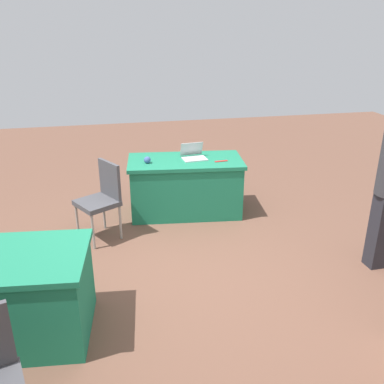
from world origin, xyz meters
The scene contains 7 objects.
ground_plane centered at (0.00, 0.00, 0.00)m, with size 14.40×14.40×0.00m, color brown.
table_foreground centered at (-0.36, -1.43, 0.39)m, with size 1.63×0.95×0.77m.
table_mid_left centered at (1.64, 0.75, 0.39)m, with size 1.55×1.00×0.77m.
chair_tucked_right centered at (0.78, -0.91, 0.55)m, with size 0.60×0.60×0.96m.
laptop_silver centered at (-0.48, -1.45, 0.81)m, with size 0.34×0.32×0.21m.
yarn_ball centered at (0.16, -1.38, 0.82)m, with size 0.09×0.09×0.09m, color #3F5999.
scissors_red centered at (-0.82, -1.25, 0.78)m, with size 0.18×0.04×0.01m, color red.
Camera 1 is at (0.68, 3.93, 2.53)m, focal length 39.44 mm.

